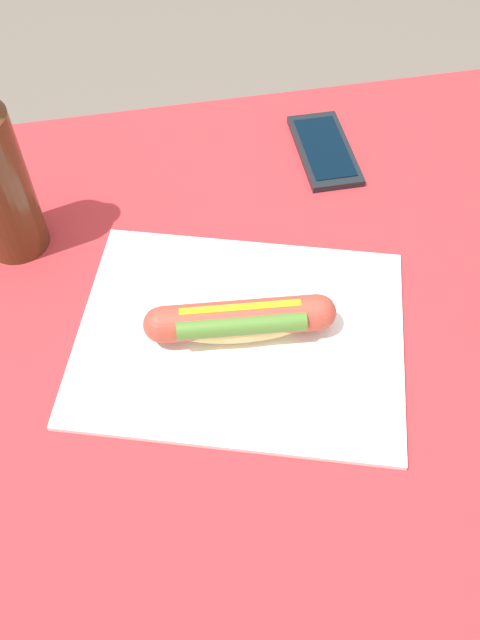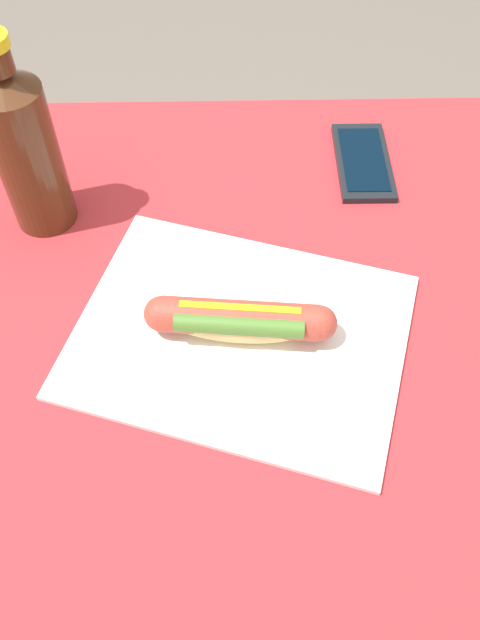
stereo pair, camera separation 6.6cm
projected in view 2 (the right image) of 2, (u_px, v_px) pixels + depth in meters
name	position (u px, v px, depth m)	size (l,w,h in m)	color
ground_plane	(203.00, 576.00, 1.27)	(6.00, 6.00, 0.00)	#6B6056
dining_table	(179.00, 438.00, 0.77)	(1.06, 0.91, 0.76)	brown
paper_wrapper	(240.00, 335.00, 0.68)	(0.34, 0.26, 0.01)	white
hot_dog	(240.00, 320.00, 0.66)	(0.20, 0.06, 0.05)	#E5BC75
cell_phone	(363.00, 162.00, 0.84)	(0.07, 0.15, 0.01)	black
soda_bottle	(25.00, 148.00, 0.71)	(0.07, 0.07, 0.23)	#4C2814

